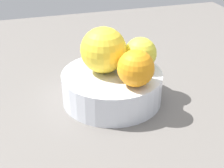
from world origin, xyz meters
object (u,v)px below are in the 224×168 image
at_px(fruit_bowl, 112,87).
at_px(orange_in_bowl_0, 136,68).
at_px(orange_in_bowl_1, 140,53).
at_px(orange_in_bowl_2, 103,50).

distance_m(fruit_bowl, orange_in_bowl_0, 0.08).
bearing_deg(orange_in_bowl_1, fruit_bowl, 95.88).
bearing_deg(fruit_bowl, orange_in_bowl_2, 40.37).
xyz_separation_m(fruit_bowl, orange_in_bowl_2, (0.01, 0.01, 0.07)).
xyz_separation_m(orange_in_bowl_0, orange_in_bowl_1, (0.06, -0.03, -0.00)).
bearing_deg(orange_in_bowl_0, orange_in_bowl_2, 29.71).
distance_m(fruit_bowl, orange_in_bowl_2, 0.07).
height_order(fruit_bowl, orange_in_bowl_0, orange_in_bowl_0).
height_order(fruit_bowl, orange_in_bowl_1, orange_in_bowl_1).
height_order(orange_in_bowl_1, orange_in_bowl_2, orange_in_bowl_2).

